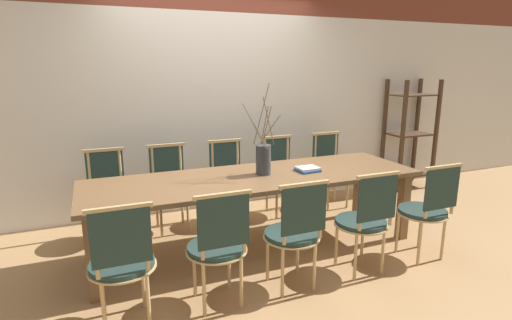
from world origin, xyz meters
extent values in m
plane|color=#A87F51|center=(0.00, 0.00, 0.00)|extent=(16.00, 16.00, 0.00)
cube|color=silver|center=(0.00, 1.32, 1.16)|extent=(12.00, 0.06, 2.31)
cube|color=brown|center=(0.00, 0.00, 0.70)|extent=(3.11, 0.93, 0.04)
cube|color=brown|center=(-1.45, -0.36, 0.34)|extent=(0.09, 0.09, 0.68)
cube|color=brown|center=(1.45, -0.36, 0.34)|extent=(0.09, 0.09, 0.68)
cube|color=brown|center=(-1.45, 0.36, 0.34)|extent=(0.09, 0.09, 0.68)
cube|color=brown|center=(1.45, 0.36, 0.34)|extent=(0.09, 0.09, 0.68)
cylinder|color=#233833|center=(-1.26, -0.73, 0.44)|extent=(0.42, 0.42, 0.04)
cylinder|color=tan|center=(-1.26, -0.73, 0.42)|extent=(0.45, 0.45, 0.01)
cylinder|color=tan|center=(-1.40, -0.59, 0.21)|extent=(0.03, 0.03, 0.42)
cylinder|color=tan|center=(-1.12, -0.59, 0.21)|extent=(0.03, 0.03, 0.42)
cylinder|color=tan|center=(-1.40, -0.87, 0.21)|extent=(0.03, 0.03, 0.42)
cylinder|color=tan|center=(-1.12, -0.87, 0.21)|extent=(0.03, 0.03, 0.42)
cylinder|color=tan|center=(-1.41, -0.91, 0.68)|extent=(0.03, 0.03, 0.45)
cylinder|color=tan|center=(-1.11, -0.91, 0.68)|extent=(0.03, 0.03, 0.45)
cube|color=#233833|center=(-1.26, -0.91, 0.70)|extent=(0.36, 0.02, 0.36)
cube|color=tan|center=(-1.26, -0.91, 0.89)|extent=(0.40, 0.03, 0.03)
cylinder|color=#233833|center=(-0.61, -0.73, 0.44)|extent=(0.42, 0.42, 0.04)
cylinder|color=tan|center=(-0.61, -0.73, 0.42)|extent=(0.45, 0.45, 0.01)
cylinder|color=tan|center=(-0.75, -0.59, 0.21)|extent=(0.03, 0.03, 0.42)
cylinder|color=tan|center=(-0.47, -0.59, 0.21)|extent=(0.03, 0.03, 0.42)
cylinder|color=tan|center=(-0.75, -0.87, 0.21)|extent=(0.03, 0.03, 0.42)
cylinder|color=tan|center=(-0.47, -0.87, 0.21)|extent=(0.03, 0.03, 0.42)
cylinder|color=tan|center=(-0.76, -0.91, 0.68)|extent=(0.03, 0.03, 0.45)
cylinder|color=tan|center=(-0.46, -0.91, 0.68)|extent=(0.03, 0.03, 0.45)
cube|color=#233833|center=(-0.61, -0.91, 0.70)|extent=(0.36, 0.02, 0.36)
cube|color=tan|center=(-0.61, -0.91, 0.89)|extent=(0.40, 0.03, 0.03)
cylinder|color=#233833|center=(0.00, -0.73, 0.44)|extent=(0.42, 0.42, 0.04)
cylinder|color=tan|center=(0.00, -0.73, 0.42)|extent=(0.45, 0.45, 0.01)
cylinder|color=tan|center=(-0.14, -0.59, 0.21)|extent=(0.03, 0.03, 0.42)
cylinder|color=tan|center=(0.13, -0.59, 0.21)|extent=(0.03, 0.03, 0.42)
cylinder|color=tan|center=(-0.14, -0.87, 0.21)|extent=(0.03, 0.03, 0.42)
cylinder|color=tan|center=(0.13, -0.87, 0.21)|extent=(0.03, 0.03, 0.42)
cylinder|color=tan|center=(-0.15, -0.91, 0.68)|extent=(0.03, 0.03, 0.45)
cylinder|color=tan|center=(0.14, -0.91, 0.68)|extent=(0.03, 0.03, 0.45)
cube|color=#233833|center=(0.00, -0.91, 0.70)|extent=(0.36, 0.02, 0.36)
cube|color=tan|center=(0.00, -0.91, 0.89)|extent=(0.40, 0.03, 0.03)
cylinder|color=#233833|center=(0.65, -0.73, 0.44)|extent=(0.42, 0.42, 0.04)
cylinder|color=tan|center=(0.65, -0.73, 0.42)|extent=(0.45, 0.45, 0.01)
cylinder|color=tan|center=(0.52, -0.59, 0.21)|extent=(0.03, 0.03, 0.42)
cylinder|color=tan|center=(0.79, -0.59, 0.21)|extent=(0.03, 0.03, 0.42)
cylinder|color=tan|center=(0.52, -0.87, 0.21)|extent=(0.03, 0.03, 0.42)
cylinder|color=tan|center=(0.79, -0.87, 0.21)|extent=(0.03, 0.03, 0.42)
cylinder|color=tan|center=(0.50, -0.91, 0.68)|extent=(0.03, 0.03, 0.45)
cylinder|color=tan|center=(0.80, -0.91, 0.68)|extent=(0.03, 0.03, 0.45)
cube|color=#233833|center=(0.65, -0.91, 0.70)|extent=(0.36, 0.02, 0.36)
cube|color=tan|center=(0.65, -0.91, 0.89)|extent=(0.40, 0.03, 0.03)
cylinder|color=#233833|center=(1.32, -0.73, 0.44)|extent=(0.42, 0.42, 0.04)
cylinder|color=tan|center=(1.32, -0.73, 0.42)|extent=(0.45, 0.45, 0.01)
cylinder|color=tan|center=(1.19, -0.59, 0.21)|extent=(0.03, 0.03, 0.42)
cylinder|color=tan|center=(1.46, -0.59, 0.21)|extent=(0.03, 0.03, 0.42)
cylinder|color=tan|center=(1.19, -0.87, 0.21)|extent=(0.03, 0.03, 0.42)
cylinder|color=tan|center=(1.46, -0.87, 0.21)|extent=(0.03, 0.03, 0.42)
cylinder|color=tan|center=(1.18, -0.91, 0.68)|extent=(0.03, 0.03, 0.45)
cylinder|color=tan|center=(1.47, -0.91, 0.68)|extent=(0.03, 0.03, 0.45)
cube|color=#233833|center=(1.32, -0.91, 0.70)|extent=(0.36, 0.02, 0.36)
cube|color=tan|center=(1.32, -0.91, 0.89)|extent=(0.40, 0.03, 0.03)
cylinder|color=#233833|center=(-1.29, 0.73, 0.44)|extent=(0.42, 0.42, 0.04)
cylinder|color=tan|center=(-1.29, 0.73, 0.42)|extent=(0.45, 0.45, 0.01)
cylinder|color=tan|center=(-1.15, 0.59, 0.21)|extent=(0.03, 0.03, 0.42)
cylinder|color=tan|center=(-1.42, 0.59, 0.21)|extent=(0.03, 0.03, 0.42)
cylinder|color=tan|center=(-1.15, 0.87, 0.21)|extent=(0.03, 0.03, 0.42)
cylinder|color=tan|center=(-1.42, 0.87, 0.21)|extent=(0.03, 0.03, 0.42)
cylinder|color=tan|center=(-1.14, 0.91, 0.68)|extent=(0.03, 0.03, 0.45)
cylinder|color=tan|center=(-1.43, 0.91, 0.68)|extent=(0.03, 0.03, 0.45)
cube|color=#233833|center=(-1.29, 0.91, 0.70)|extent=(0.36, 0.02, 0.36)
cube|color=tan|center=(-1.29, 0.91, 0.89)|extent=(0.40, 0.03, 0.03)
cylinder|color=#233833|center=(-0.66, 0.73, 0.44)|extent=(0.42, 0.42, 0.04)
cylinder|color=tan|center=(-0.66, 0.73, 0.42)|extent=(0.45, 0.45, 0.01)
cylinder|color=tan|center=(-0.53, 0.59, 0.21)|extent=(0.03, 0.03, 0.42)
cylinder|color=tan|center=(-0.80, 0.59, 0.21)|extent=(0.03, 0.03, 0.42)
cylinder|color=tan|center=(-0.53, 0.87, 0.21)|extent=(0.03, 0.03, 0.42)
cylinder|color=tan|center=(-0.80, 0.87, 0.21)|extent=(0.03, 0.03, 0.42)
cylinder|color=tan|center=(-0.52, 0.91, 0.68)|extent=(0.03, 0.03, 0.45)
cylinder|color=tan|center=(-0.81, 0.91, 0.68)|extent=(0.03, 0.03, 0.45)
cube|color=#233833|center=(-0.66, 0.91, 0.70)|extent=(0.36, 0.02, 0.36)
cube|color=tan|center=(-0.66, 0.91, 0.89)|extent=(0.40, 0.03, 0.03)
cylinder|color=#233833|center=(-0.01, 0.73, 0.44)|extent=(0.42, 0.42, 0.04)
cylinder|color=tan|center=(-0.01, 0.73, 0.42)|extent=(0.45, 0.45, 0.01)
cylinder|color=tan|center=(0.13, 0.59, 0.21)|extent=(0.03, 0.03, 0.42)
cylinder|color=tan|center=(-0.14, 0.59, 0.21)|extent=(0.03, 0.03, 0.42)
cylinder|color=tan|center=(0.13, 0.87, 0.21)|extent=(0.03, 0.03, 0.42)
cylinder|color=tan|center=(-0.14, 0.87, 0.21)|extent=(0.03, 0.03, 0.42)
cylinder|color=tan|center=(0.14, 0.91, 0.68)|extent=(0.03, 0.03, 0.45)
cylinder|color=tan|center=(-0.15, 0.91, 0.68)|extent=(0.03, 0.03, 0.45)
cube|color=#233833|center=(-0.01, 0.91, 0.70)|extent=(0.36, 0.02, 0.36)
cube|color=tan|center=(-0.01, 0.91, 0.89)|extent=(0.40, 0.03, 0.03)
cylinder|color=#233833|center=(0.63, 0.73, 0.44)|extent=(0.42, 0.42, 0.04)
cylinder|color=tan|center=(0.63, 0.73, 0.42)|extent=(0.45, 0.45, 0.01)
cylinder|color=tan|center=(0.77, 0.59, 0.21)|extent=(0.03, 0.03, 0.42)
cylinder|color=tan|center=(0.50, 0.59, 0.21)|extent=(0.03, 0.03, 0.42)
cylinder|color=tan|center=(0.77, 0.87, 0.21)|extent=(0.03, 0.03, 0.42)
cylinder|color=tan|center=(0.50, 0.87, 0.21)|extent=(0.03, 0.03, 0.42)
cylinder|color=tan|center=(0.78, 0.91, 0.68)|extent=(0.03, 0.03, 0.45)
cylinder|color=tan|center=(0.49, 0.91, 0.68)|extent=(0.03, 0.03, 0.45)
cube|color=#233833|center=(0.63, 0.91, 0.70)|extent=(0.36, 0.02, 0.36)
cube|color=tan|center=(0.63, 0.91, 0.89)|extent=(0.40, 0.03, 0.03)
cylinder|color=#233833|center=(1.32, 0.73, 0.44)|extent=(0.42, 0.42, 0.04)
cylinder|color=tan|center=(1.32, 0.73, 0.42)|extent=(0.45, 0.45, 0.01)
cylinder|color=tan|center=(1.46, 0.59, 0.21)|extent=(0.03, 0.03, 0.42)
cylinder|color=tan|center=(1.18, 0.59, 0.21)|extent=(0.03, 0.03, 0.42)
cylinder|color=tan|center=(1.46, 0.87, 0.21)|extent=(0.03, 0.03, 0.42)
cylinder|color=tan|center=(1.18, 0.87, 0.21)|extent=(0.03, 0.03, 0.42)
cylinder|color=tan|center=(1.47, 0.91, 0.68)|extent=(0.03, 0.03, 0.45)
cylinder|color=tan|center=(1.17, 0.91, 0.68)|extent=(0.03, 0.03, 0.45)
cube|color=#233833|center=(1.32, 0.91, 0.70)|extent=(0.36, 0.02, 0.36)
cube|color=tan|center=(1.32, 0.91, 0.89)|extent=(0.40, 0.03, 0.03)
cylinder|color=#33383D|center=(0.08, 0.02, 0.86)|extent=(0.14, 0.14, 0.28)
cylinder|color=brown|center=(-0.03, -0.05, 1.19)|extent=(0.16, 0.24, 0.39)
cylinder|color=brown|center=(0.13, 0.05, 1.18)|extent=(0.06, 0.10, 0.36)
cylinder|color=brown|center=(0.11, 0.05, 1.18)|extent=(0.06, 0.05, 0.36)
cylinder|color=brown|center=(0.09, 0.10, 1.28)|extent=(0.15, 0.03, 0.56)
cylinder|color=brown|center=(0.18, 0.08, 1.14)|extent=(0.12, 0.20, 0.28)
cylinder|color=brown|center=(-0.01, -0.03, 1.16)|extent=(0.12, 0.20, 0.33)
cylinder|color=brown|center=(0.11, -0.04, 1.22)|extent=(0.14, 0.05, 0.45)
cube|color=#234C8C|center=(0.52, -0.04, 0.73)|extent=(0.22, 0.20, 0.02)
cube|color=beige|center=(0.53, -0.03, 0.75)|extent=(0.21, 0.18, 0.02)
cube|color=#422D1E|center=(2.49, 0.85, 0.76)|extent=(0.04, 0.04, 1.53)
cube|color=#422D1E|center=(3.08, 0.85, 0.76)|extent=(0.04, 0.04, 1.53)
cube|color=#422D1E|center=(2.49, 1.23, 0.76)|extent=(0.04, 0.04, 1.53)
cube|color=#422D1E|center=(3.08, 1.23, 0.76)|extent=(0.04, 0.04, 1.53)
cube|color=#422D1E|center=(2.79, 1.04, 0.18)|extent=(0.60, 0.37, 0.02)
cube|color=#422D1E|center=(2.79, 1.04, 0.76)|extent=(0.60, 0.37, 0.02)
cube|color=#422D1E|center=(2.79, 1.04, 1.32)|extent=(0.60, 0.37, 0.02)
camera|label=1|loc=(-1.35, -3.30, 1.72)|focal=28.00mm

